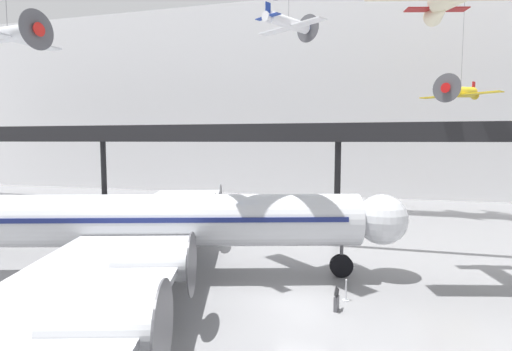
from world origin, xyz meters
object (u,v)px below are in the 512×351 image
object	(u,v)px
suspended_plane_white_twin	(289,23)
suspended_plane_silver_racer	(8,35)
stanchion_barrier	(346,294)
info_sign_pedestal	(336,301)
airliner_silver_main	(127,222)
suspended_plane_yellow_lowwing	(461,92)

from	to	relation	value
suspended_plane_white_twin	suspended_plane_silver_racer	size ratio (longest dim) A/B	0.72
stanchion_barrier	info_sign_pedestal	size ratio (longest dim) A/B	0.87
suspended_plane_white_twin	airliner_silver_main	bearing A→B (deg)	-173.69
airliner_silver_main	suspended_plane_silver_racer	world-z (taller)	suspended_plane_silver_racer
airliner_silver_main	info_sign_pedestal	bearing A→B (deg)	-22.87
suspended_plane_yellow_lowwing	suspended_plane_white_twin	bearing A→B (deg)	-17.24
suspended_plane_white_twin	info_sign_pedestal	distance (m)	23.30
info_sign_pedestal	suspended_plane_yellow_lowwing	bearing A→B (deg)	80.83
airliner_silver_main	suspended_plane_white_twin	xyz separation A→B (m)	(6.52, 13.86, 14.12)
airliner_silver_main	stanchion_barrier	xyz separation A→B (m)	(11.99, -0.04, -2.91)
info_sign_pedestal	suspended_plane_silver_racer	bearing A→B (deg)	-173.19
info_sign_pedestal	airliner_silver_main	bearing A→B (deg)	-174.44
suspended_plane_white_twin	stanchion_barrier	bearing A→B (deg)	-126.99
suspended_plane_white_twin	info_sign_pedestal	size ratio (longest dim) A/B	5.00
suspended_plane_white_twin	suspended_plane_yellow_lowwing	bearing A→B (deg)	-22.52
suspended_plane_yellow_lowwing	info_sign_pedestal	bearing A→B (deg)	15.41
suspended_plane_white_twin	stanchion_barrier	distance (m)	22.65
suspended_plane_white_twin	suspended_plane_yellow_lowwing	size ratio (longest dim) A/B	0.61
airliner_silver_main	info_sign_pedestal	world-z (taller)	airliner_silver_main
suspended_plane_silver_racer	info_sign_pedestal	bearing A→B (deg)	1.23
suspended_plane_white_twin	stanchion_barrier	size ratio (longest dim) A/B	5.76
suspended_plane_white_twin	info_sign_pedestal	bearing A→B (deg)	-129.95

